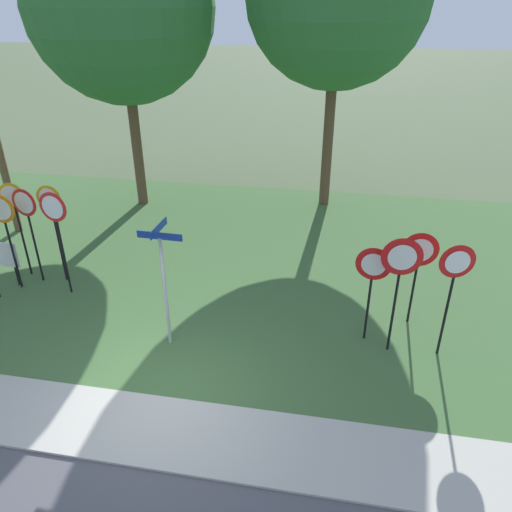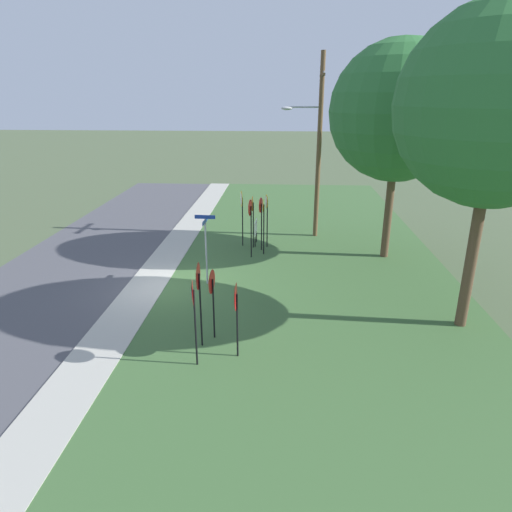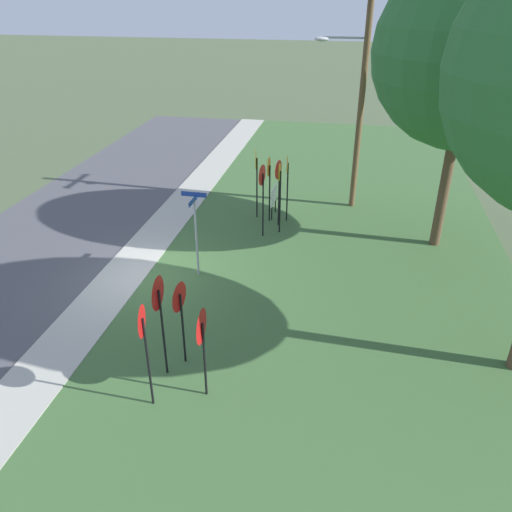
{
  "view_description": "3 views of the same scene",
  "coord_description": "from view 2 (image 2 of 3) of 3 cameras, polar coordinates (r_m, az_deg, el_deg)",
  "views": [
    {
      "loc": [
        2.94,
        -6.57,
        6.84
      ],
      "look_at": [
        1.2,
        3.11,
        1.63
      ],
      "focal_mm": 34.02,
      "sensor_mm": 36.0,
      "label": 1
    },
    {
      "loc": [
        16.35,
        4.69,
        7.39
      ],
      "look_at": [
        -0.24,
        3.66,
        1.37
      ],
      "focal_mm": 31.63,
      "sensor_mm": 36.0,
      "label": 2
    },
    {
      "loc": [
        13.37,
        6.27,
        8.51
      ],
      "look_at": [
        -0.18,
        3.64,
        1.08
      ],
      "focal_mm": 35.58,
      "sensor_mm": 36.0,
      "label": 3
    }
  ],
  "objects": [
    {
      "name": "yield_sign_far_left",
      "position": [
        12.48,
        -7.97,
        -5.8
      ],
      "size": [
        0.72,
        0.17,
        2.64
      ],
      "rotation": [
        0.0,
        0.0,
        0.19
      ],
      "color": "black",
      "rests_on": "grass_median"
    },
    {
      "name": "notice_board",
      "position": [
        23.04,
        -0.02,
        3.47
      ],
      "size": [
        1.1,
        0.08,
        1.25
      ],
      "rotation": [
        0.0,
        0.0,
        -0.03
      ],
      "color": "black",
      "rests_on": "grass_median"
    },
    {
      "name": "ground_plane",
      "position": [
        18.55,
        -11.43,
        -4.0
      ],
      "size": [
        160.0,
        160.0,
        0.0
      ],
      "primitive_type": "plane",
      "color": "#4C5B3D"
    },
    {
      "name": "stop_sign_far_left",
      "position": [
        22.53,
        -1.81,
        6.34
      ],
      "size": [
        0.76,
        0.16,
        2.82
      ],
      "rotation": [
        0.0,
        0.0,
        0.18
      ],
      "color": "black",
      "rests_on": "grass_median"
    },
    {
      "name": "street_name_post",
      "position": [
        18.02,
        -6.35,
        1.58
      ],
      "size": [
        0.96,
        0.82,
        2.89
      ],
      "rotation": [
        0.0,
        0.0,
        -0.04
      ],
      "color": "#9EA0A8",
      "rests_on": "grass_median"
    },
    {
      "name": "oak_tree_right",
      "position": [
        15.19,
        28.25,
        16.32
      ],
      "size": [
        5.86,
        5.86,
        9.94
      ],
      "color": "brown",
      "rests_on": "grass_median"
    },
    {
      "name": "road_asphalt",
      "position": [
        20.3,
        -24.67,
        -3.35
      ],
      "size": [
        44.0,
        6.4,
        0.01
      ],
      "primitive_type": "cube",
      "color": "#4C4C51",
      "rests_on": "ground_plane"
    },
    {
      "name": "stop_sign_center_tall",
      "position": [
        22.27,
        -0.42,
        5.79
      ],
      "size": [
        0.74,
        0.1,
        2.63
      ],
      "rotation": [
        0.0,
        0.0,
        0.02
      ],
      "color": "black",
      "rests_on": "grass_median"
    },
    {
      "name": "utility_pole",
      "position": [
        23.96,
        7.7,
        14.1
      ],
      "size": [
        2.1,
        2.1,
        9.3
      ],
      "color": "brown",
      "rests_on": "grass_median"
    },
    {
      "name": "stop_sign_near_left",
      "position": [
        21.89,
        0.63,
        5.56
      ],
      "size": [
        0.72,
        0.15,
        2.65
      ],
      "rotation": [
        0.0,
        0.0,
        -0.17
      ],
      "color": "black",
      "rests_on": "grass_median"
    },
    {
      "name": "yield_sign_far_right",
      "position": [
        13.93,
        -5.61,
        -4.05
      ],
      "size": [
        0.75,
        0.13,
        2.31
      ],
      "rotation": [
        0.0,
        0.0,
        -0.12
      ],
      "color": "black",
      "rests_on": "grass_median"
    },
    {
      "name": "yield_sign_near_left",
      "position": [
        13.4,
        -7.31,
        -3.56
      ],
      "size": [
        0.82,
        0.11,
        2.72
      ],
      "rotation": [
        0.0,
        0.0,
        0.03
      ],
      "color": "black",
      "rests_on": "grass_median"
    },
    {
      "name": "yield_sign_near_right",
      "position": [
        12.89,
        -2.58,
        -5.92
      ],
      "size": [
        0.82,
        0.1,
        2.34
      ],
      "rotation": [
        0.0,
        0.0,
        0.02
      ],
      "color": "black",
      "rests_on": "grass_median"
    },
    {
      "name": "stop_sign_far_right",
      "position": [
        22.38,
        1.37,
        5.85
      ],
      "size": [
        0.64,
        0.14,
        2.68
      ],
      "rotation": [
        0.0,
        0.0,
        0.18
      ],
      "color": "black",
      "rests_on": "grass_median"
    },
    {
      "name": "stop_sign_far_center",
      "position": [
        21.28,
        0.93,
        5.18
      ],
      "size": [
        0.63,
        0.1,
        2.73
      ],
      "rotation": [
        0.0,
        0.0,
        0.06
      ],
      "color": "black",
      "rests_on": "grass_median"
    },
    {
      "name": "grass_median",
      "position": [
        17.98,
        7.44,
        -4.47
      ],
      "size": [
        44.0,
        12.0,
        0.04
      ],
      "primitive_type": "cube",
      "color": "#3D6033",
      "rests_on": "ground_plane"
    },
    {
      "name": "stop_sign_near_right",
      "position": [
        20.85,
        -0.71,
        5.14
      ],
      "size": [
        0.75,
        0.13,
        2.79
      ],
      "rotation": [
        0.0,
        0.0,
        -0.13
      ],
      "color": "black",
      "rests_on": "grass_median"
    },
    {
      "name": "sidewalk_strip",
      "position": [
        18.75,
        -13.81,
        -3.82
      ],
      "size": [
        44.0,
        1.6,
        0.06
      ],
      "primitive_type": "cube",
      "color": "#ADAA9E",
      "rests_on": "ground_plane"
    },
    {
      "name": "oak_tree_left",
      "position": [
        21.23,
        17.59,
        16.98
      ],
      "size": [
        5.98,
        5.98,
        9.6
      ],
      "color": "brown",
      "rests_on": "grass_median"
    }
  ]
}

